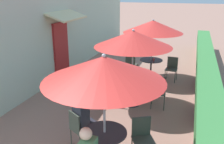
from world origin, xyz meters
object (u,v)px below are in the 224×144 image
cafe_chair_near_right (79,127)px  cafe_chair_far_right (131,63)px  patio_table_far (151,64)px  patio_table_near (105,140)px  coffee_cup_far (154,59)px  patio_table_mid (132,87)px  cafe_chair_mid_right (159,90)px  cafe_chair_near_left (142,136)px  patio_umbrella_far (153,27)px  cafe_chair_far_left (172,67)px  patio_umbrella_mid (133,39)px  cafe_chair_mid_left (106,87)px  patio_umbrella_near (104,69)px  seated_patron_near_right (83,118)px

cafe_chair_near_right → cafe_chair_far_right: (-0.10, 4.84, 0.00)m
patio_table_far → cafe_chair_near_right: bearing=-97.8°
patio_table_near → coffee_cup_far: coffee_cup_far is taller
patio_table_far → cafe_chair_far_right: bearing=-179.1°
patio_table_mid → cafe_chair_mid_right: cafe_chair_mid_right is taller
cafe_chair_near_left → patio_umbrella_far: patio_umbrella_far is taller
cafe_chair_mid_right → cafe_chair_far_left: 2.31m
patio_umbrella_mid → cafe_chair_mid_right: (0.75, 0.15, -1.44)m
patio_table_near → patio_table_mid: 2.74m
patio_umbrella_mid → cafe_chair_far_right: 2.90m
cafe_chair_near_left → cafe_chair_near_right: same height
patio_table_near → cafe_chair_mid_left: size_ratio=0.97×
patio_table_mid → cafe_chair_mid_left: (-0.75, -0.15, -0.03)m
cafe_chair_near_left → cafe_chair_mid_left: (-1.54, 2.16, 0.00)m
patio_umbrella_far → patio_table_mid: bearing=-93.1°
cafe_chair_mid_right → coffee_cup_far: bearing=-82.6°
patio_table_near → patio_table_far: 5.18m
patio_umbrella_mid → cafe_chair_near_right: bearing=-102.4°
patio_umbrella_near → patio_table_mid: patio_umbrella_near is taller
cafe_chair_near_left → patio_umbrella_far: bearing=-110.3°
seated_patron_near_right → patio_table_far: size_ratio=1.49×
cafe_chair_near_left → cafe_chair_mid_left: 2.65m
cafe_chair_near_left → patio_umbrella_far: size_ratio=0.39×
patio_umbrella_near → cafe_chair_far_left: patio_umbrella_near is taller
patio_table_near → cafe_chair_mid_right: cafe_chair_mid_right is taller
patio_table_near → patio_umbrella_mid: size_ratio=0.38×
cafe_chair_mid_right → coffee_cup_far: size_ratio=9.67×
cafe_chair_mid_left → patio_umbrella_far: bearing=65.6°
seated_patron_near_right → coffee_cup_far: (0.71, 4.66, 0.09)m
coffee_cup_far → cafe_chair_near_right: bearing=-99.2°
seated_patron_near_right → cafe_chair_far_right: 4.75m
patio_table_mid → patio_table_far: size_ratio=1.00×
cafe_chair_near_right → patio_table_mid: cafe_chair_near_right is taller
patio_umbrella_mid → coffee_cup_far: 2.65m
patio_table_near → patio_umbrella_near: patio_umbrella_near is taller
cafe_chair_near_left → patio_table_far: (-0.66, 4.76, 0.03)m
cafe_chair_near_right → cafe_chair_far_right: bearing=123.1°
patio_table_near → cafe_chair_mid_left: (-0.90, 2.59, -0.03)m
patio_table_mid → cafe_chair_mid_left: cafe_chair_mid_left is taller
patio_umbrella_near → cafe_chair_far_left: (0.74, 5.20, -1.44)m
patio_table_mid → patio_umbrella_near: bearing=-86.7°
patio_table_far → patio_umbrella_far: size_ratio=0.38×
patio_table_far → cafe_chair_mid_left: bearing=-108.7°
seated_patron_near_right → patio_table_mid: 2.36m
seated_patron_near_right → cafe_chair_mid_right: bearing=95.5°
patio_umbrella_mid → cafe_chair_far_left: 2.99m
cafe_chair_near_right → patio_table_mid: size_ratio=1.04×
coffee_cup_far → cafe_chair_mid_right: bearing=-77.0°
seated_patron_near_right → cafe_chair_mid_right: seated_patron_near_right is taller
cafe_chair_far_right → cafe_chair_near_right: bearing=-83.9°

